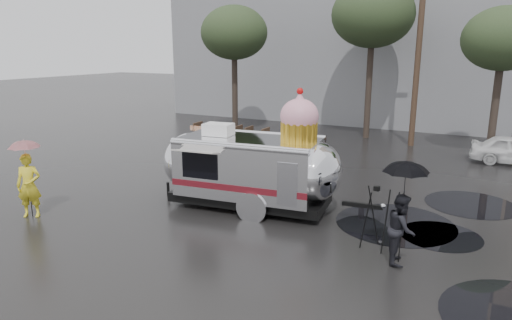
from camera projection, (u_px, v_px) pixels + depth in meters
The scene contains 14 objects.
ground at pixel (220, 237), 11.74m from camera, with size 120.00×120.00×0.00m, color black.
puddles at pixel (452, 241), 11.47m from camera, with size 6.24×9.32×0.01m.
grey_building at pixel (347, 22), 32.67m from camera, with size 22.00×12.00×13.00m, color slate.
utility_pole at pixel (419, 50), 21.60m from camera, with size 1.60×0.28×9.00m.
tree_left at pixel (234, 33), 24.76m from camera, with size 3.64×3.64×6.95m.
tree_mid at pixel (373, 15), 23.16m from camera, with size 4.20×4.20×8.03m.
tree_right at pixel (503, 40), 19.07m from camera, with size 3.36×3.36×6.42m.
barricade_row at pixel (230, 135), 22.68m from camera, with size 4.30×0.80×1.00m.
airstream_trailer at pixel (253, 166), 13.61m from camera, with size 6.90×3.10×3.73m.
person_left at pixel (29, 186), 12.95m from camera, with size 0.66×0.44×1.84m, color yellow.
umbrella_pink at pixel (25, 152), 12.72m from camera, with size 1.05×1.05×2.26m.
person_right at pixel (401, 229), 10.18m from camera, with size 0.77×0.43×1.61m, color black.
umbrella_black at pixel (405, 179), 9.90m from camera, with size 1.23×1.23×2.39m.
tripod at pixel (375, 211), 10.83m from camera, with size 0.61×0.65×1.58m.
Camera 1 is at (5.84, -9.28, 4.74)m, focal length 32.00 mm.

